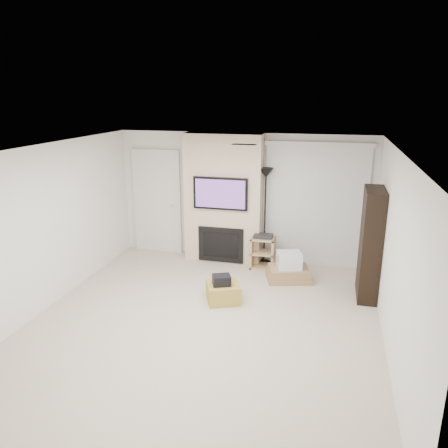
% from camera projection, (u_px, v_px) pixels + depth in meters
% --- Properties ---
extents(floor, '(5.00, 5.50, 0.00)m').
position_uv_depth(floor, '(204.00, 322.00, 6.38)').
color(floor, beige).
rests_on(floor, ground).
extents(ceiling, '(5.00, 5.50, 0.00)m').
position_uv_depth(ceiling, '(202.00, 150.00, 5.66)').
color(ceiling, white).
rests_on(ceiling, wall_back).
extents(wall_back, '(5.00, 0.00, 2.50)m').
position_uv_depth(wall_back, '(243.00, 197.00, 8.58)').
color(wall_back, white).
rests_on(wall_back, ground).
extents(wall_front, '(5.00, 0.00, 2.50)m').
position_uv_depth(wall_front, '(103.00, 350.00, 3.47)').
color(wall_front, white).
rests_on(wall_front, ground).
extents(wall_left, '(0.00, 5.50, 2.50)m').
position_uv_depth(wall_left, '(45.00, 228.00, 6.61)').
color(wall_left, white).
rests_on(wall_left, ground).
extents(wall_right, '(0.00, 5.50, 2.50)m').
position_uv_depth(wall_right, '(395.00, 257.00, 5.44)').
color(wall_right, white).
rests_on(wall_right, ground).
extents(hvac_vent, '(0.35, 0.18, 0.01)m').
position_uv_depth(hvac_vent, '(244.00, 145.00, 6.32)').
color(hvac_vent, silver).
rests_on(hvac_vent, ceiling).
extents(ottoman, '(0.66, 0.66, 0.30)m').
position_uv_depth(ottoman, '(223.00, 292.00, 7.00)').
color(ottoman, '#AB8E3A').
rests_on(ottoman, floor).
extents(black_bag, '(0.34, 0.31, 0.16)m').
position_uv_depth(black_bag, '(221.00, 280.00, 6.89)').
color(black_bag, black).
rests_on(black_bag, ottoman).
extents(fireplace_wall, '(1.50, 0.47, 2.50)m').
position_uv_depth(fireplace_wall, '(223.00, 199.00, 8.47)').
color(fireplace_wall, beige).
rests_on(fireplace_wall, floor).
extents(entry_door, '(1.02, 0.11, 2.14)m').
position_uv_depth(entry_door, '(157.00, 202.00, 9.02)').
color(entry_door, silver).
rests_on(entry_door, floor).
extents(vertical_blinds, '(1.98, 0.10, 2.37)m').
position_uv_depth(vertical_blinds, '(316.00, 201.00, 8.20)').
color(vertical_blinds, silver).
rests_on(vertical_blinds, floor).
extents(floor_lamp, '(0.28, 0.28, 1.89)m').
position_uv_depth(floor_lamp, '(266.00, 189.00, 8.17)').
color(floor_lamp, black).
rests_on(floor_lamp, floor).
extents(av_stand, '(0.45, 0.38, 0.66)m').
position_uv_depth(av_stand, '(263.00, 250.00, 8.31)').
color(av_stand, tan).
rests_on(av_stand, floor).
extents(box_stack, '(0.89, 0.76, 0.51)m').
position_uv_depth(box_stack, '(289.00, 269.00, 7.79)').
color(box_stack, '#9F7852').
rests_on(box_stack, floor).
extents(bookshelf, '(0.30, 0.80, 1.80)m').
position_uv_depth(bookshelf, '(370.00, 244.00, 6.96)').
color(bookshelf, black).
rests_on(bookshelf, floor).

